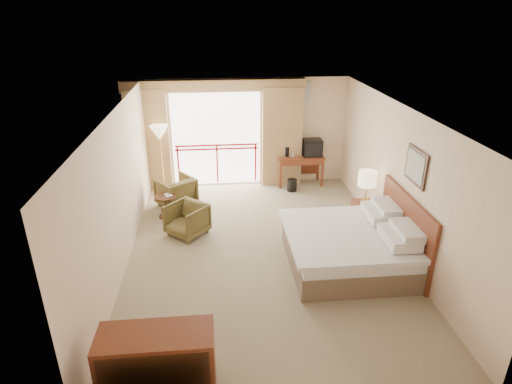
{
  "coord_description": "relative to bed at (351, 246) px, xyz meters",
  "views": [
    {
      "loc": [
        -0.81,
        -6.96,
        4.3
      ],
      "look_at": [
        -0.1,
        0.4,
        1.06
      ],
      "focal_mm": 30.0,
      "sensor_mm": 36.0,
      "label": 1
    }
  ],
  "objects": [
    {
      "name": "floor",
      "position": [
        -1.5,
        0.6,
        -0.38
      ],
      "size": [
        7.0,
        7.0,
        0.0
      ],
      "primitive_type": "plane",
      "color": "#84785B",
      "rests_on": "ground"
    },
    {
      "name": "ceiling",
      "position": [
        -1.5,
        0.6,
        2.32
      ],
      "size": [
        7.0,
        7.0,
        0.0
      ],
      "primitive_type": "plane",
      "rotation": [
        3.14,
        0.0,
        0.0
      ],
      "color": "white",
      "rests_on": "wall_back"
    },
    {
      "name": "wall_back",
      "position": [
        -1.5,
        4.1,
        0.97
      ],
      "size": [
        5.0,
        0.0,
        5.0
      ],
      "primitive_type": "plane",
      "rotation": [
        1.57,
        0.0,
        0.0
      ],
      "color": "beige",
      "rests_on": "ground"
    },
    {
      "name": "wall_front",
      "position": [
        -1.5,
        -2.9,
        0.97
      ],
      "size": [
        5.0,
        0.0,
        5.0
      ],
      "primitive_type": "plane",
      "rotation": [
        -1.57,
        0.0,
        0.0
      ],
      "color": "beige",
      "rests_on": "ground"
    },
    {
      "name": "wall_left",
      "position": [
        -4.0,
        0.6,
        0.97
      ],
      "size": [
        0.0,
        7.0,
        7.0
      ],
      "primitive_type": "plane",
      "rotation": [
        1.57,
        0.0,
        1.57
      ],
      "color": "beige",
      "rests_on": "ground"
    },
    {
      "name": "wall_right",
      "position": [
        1.0,
        0.6,
        0.97
      ],
      "size": [
        0.0,
        7.0,
        7.0
      ],
      "primitive_type": "plane",
      "rotation": [
        1.57,
        0.0,
        -1.57
      ],
      "color": "beige",
      "rests_on": "ground"
    },
    {
      "name": "balcony_door",
      "position": [
        -2.3,
        4.08,
        0.82
      ],
      "size": [
        2.4,
        0.0,
        2.4
      ],
      "primitive_type": "plane",
      "rotation": [
        1.57,
        0.0,
        0.0
      ],
      "color": "white",
      "rests_on": "wall_back"
    },
    {
      "name": "balcony_railing",
      "position": [
        -2.3,
        4.06,
        0.44
      ],
      "size": [
        2.09,
        0.03,
        1.02
      ],
      "color": "#A80E0F",
      "rests_on": "wall_back"
    },
    {
      "name": "curtain_left",
      "position": [
        -3.95,
        3.95,
        0.87
      ],
      "size": [
        1.0,
        0.26,
        2.5
      ],
      "primitive_type": "cube",
      "color": "#96734A",
      "rests_on": "wall_back"
    },
    {
      "name": "curtain_right",
      "position": [
        -0.65,
        3.95,
        0.87
      ],
      "size": [
        1.0,
        0.26,
        2.5
      ],
      "primitive_type": "cube",
      "color": "#96734A",
      "rests_on": "wall_back"
    },
    {
      "name": "valance",
      "position": [
        -2.3,
        3.98,
        2.17
      ],
      "size": [
        4.4,
        0.22,
        0.28
      ],
      "primitive_type": "cube",
      "color": "#96734A",
      "rests_on": "wall_back"
    },
    {
      "name": "hvac_vent",
      "position": [
        -0.2,
        4.07,
        1.97
      ],
      "size": [
        0.5,
        0.04,
        0.5
      ],
      "primitive_type": "cube",
      "color": "silver",
      "rests_on": "wall_back"
    },
    {
      "name": "bed",
      "position": [
        0.0,
        0.0,
        0.0
      ],
      "size": [
        2.13,
        2.06,
        0.97
      ],
      "color": "brown",
      "rests_on": "floor"
    },
    {
      "name": "headboard",
      "position": [
        0.96,
        0.0,
        0.27
      ],
      "size": [
        0.06,
        2.1,
        1.3
      ],
      "primitive_type": "cube",
      "color": "#5D2211",
      "rests_on": "wall_right"
    },
    {
      "name": "framed_art",
      "position": [
        0.97,
        0.0,
        1.47
      ],
      "size": [
        0.04,
        0.72,
        0.6
      ],
      "color": "black",
      "rests_on": "wall_right"
    },
    {
      "name": "nightstand",
      "position": [
        0.68,
        1.27,
        -0.08
      ],
      "size": [
        0.44,
        0.52,
        0.6
      ],
      "primitive_type": "cube",
      "rotation": [
        0.0,
        0.0,
        0.05
      ],
      "color": "#5D2211",
      "rests_on": "floor"
    },
    {
      "name": "table_lamp",
      "position": [
        0.68,
        1.32,
        0.73
      ],
      "size": [
        0.37,
        0.37,
        0.65
      ],
      "rotation": [
        0.0,
        0.0,
        -0.0
      ],
      "color": "tan",
      "rests_on": "nightstand"
    },
    {
      "name": "phone",
      "position": [
        0.63,
        1.12,
        0.26
      ],
      "size": [
        0.19,
        0.16,
        0.07
      ],
      "primitive_type": "cube",
      "rotation": [
        0.0,
        0.0,
        0.17
      ],
      "color": "black",
      "rests_on": "nightstand"
    },
    {
      "name": "desk",
      "position": [
        -0.17,
        3.9,
        0.22
      ],
      "size": [
        1.18,
        0.57,
        0.77
      ],
      "rotation": [
        0.0,
        0.0,
        -0.08
      ],
      "color": "#5D2211",
      "rests_on": "floor"
    },
    {
      "name": "tv",
      "position": [
        0.13,
        3.84,
        0.6
      ],
      "size": [
        0.47,
        0.38,
        0.43
      ],
      "rotation": [
        0.0,
        0.0,
        -0.18
      ],
      "color": "black",
      "rests_on": "desk"
    },
    {
      "name": "coffee_maker",
      "position": [
        -0.52,
        3.85,
        0.52
      ],
      "size": [
        0.13,
        0.13,
        0.26
      ],
      "primitive_type": "cylinder",
      "rotation": [
        0.0,
        0.0,
        0.14
      ],
      "color": "black",
      "rests_on": "desk"
    },
    {
      "name": "cup",
      "position": [
        -0.37,
        3.8,
        0.43
      ],
      "size": [
        0.08,
        0.08,
        0.09
      ],
      "primitive_type": "cylinder",
      "rotation": [
        0.0,
        0.0,
        -0.3
      ],
      "color": "white",
      "rests_on": "desk"
    },
    {
      "name": "wastebasket",
      "position": [
        -0.45,
        3.4,
        -0.22
      ],
      "size": [
        0.31,
        0.31,
        0.3
      ],
      "primitive_type": "cylinder",
      "rotation": [
        0.0,
        0.0,
        -0.31
      ],
      "color": "black",
      "rests_on": "floor"
    },
    {
      "name": "armchair_far",
      "position": [
        -3.28,
        2.79,
        -0.38
      ],
      "size": [
        1.07,
        1.07,
        0.71
      ],
      "primitive_type": "imported",
      "rotation": [
        0.0,
        0.0,
        -2.51
      ],
      "color": "#4C401E",
      "rests_on": "floor"
    },
    {
      "name": "armchair_near",
      "position": [
        -2.96,
        1.42,
        -0.38
      ],
      "size": [
        1.0,
        1.0,
        0.66
      ],
      "primitive_type": "imported",
      "rotation": [
        0.0,
        0.0,
        -0.72
      ],
      "color": "#4C401E",
      "rests_on": "floor"
    },
    {
      "name": "side_table",
      "position": [
        -3.46,
        2.23,
        -0.03
      ],
      "size": [
        0.47,
        0.47,
        0.51
      ],
      "rotation": [
        0.0,
        0.0,
        -0.25
      ],
      "color": "black",
      "rests_on": "floor"
    },
    {
      "name": "book",
      "position": [
        -3.46,
        2.23,
        0.13
      ],
      "size": [
        0.21,
        0.24,
        0.02
      ],
      "primitive_type": "imported",
      "rotation": [
        0.0,
        0.0,
        0.35
      ],
      "color": "white",
      "rests_on": "side_table"
    },
    {
      "name": "floor_lamp",
      "position": [
        -3.64,
        3.62,
        1.09
      ],
      "size": [
        0.44,
        0.44,
        1.71
      ],
      "rotation": [
        0.0,
        0.0,
        0.12
      ],
      "color": "tan",
      "rests_on": "floor"
    },
    {
      "name": "dresser",
      "position": [
        -3.09,
        -2.49,
        0.07
      ],
      "size": [
        1.34,
        0.57,
        0.89
      ],
      "rotation": [
        0.0,
        0.0,
        -0.03
      ],
      "color": "#5D2211",
      "rests_on": "floor"
    }
  ]
}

